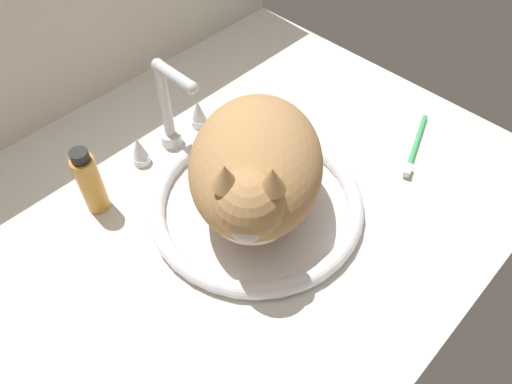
{
  "coord_description": "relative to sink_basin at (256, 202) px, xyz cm",
  "views": [
    {
      "loc": [
        -33.18,
        -39.88,
        68.3
      ],
      "look_at": [
        3.54,
        -4.27,
        7.0
      ],
      "focal_mm": 33.95,
      "sensor_mm": 36.0,
      "label": 1
    }
  ],
  "objects": [
    {
      "name": "faucet",
      "position": [
        -0.0,
        21.6,
        6.17
      ],
      "size": [
        17.45,
        11.52,
        18.92
      ],
      "color": "silver",
      "rests_on": "countertop"
    },
    {
      "name": "cat",
      "position": [
        -1.26,
        -1.02,
        9.86
      ],
      "size": [
        34.89,
        33.51,
        19.14
      ],
      "color": "tan",
      "rests_on": "sink_basin"
    },
    {
      "name": "sink_basin",
      "position": [
        0.0,
        0.0,
        0.0
      ],
      "size": [
        36.37,
        36.37,
        2.77
      ],
      "color": "white",
      "rests_on": "countertop"
    },
    {
      "name": "toothbrush",
      "position": [
        31.08,
        -11.9,
        -0.61
      ],
      "size": [
        16.99,
        7.18,
        1.7
      ],
      "color": "#3FB266",
      "rests_on": "countertop"
    },
    {
      "name": "backsplash_wall",
      "position": [
        -3.54,
        45.45,
        17.85
      ],
      "size": [
        103.45,
        2.4,
        44.15
      ],
      "primitive_type": "cube",
      "color": "silver",
      "rests_on": "ground"
    },
    {
      "name": "amber_bottle",
      "position": [
        -18.56,
        19.51,
        4.98
      ],
      "size": [
        3.86,
        3.86,
        13.14
      ],
      "color": "gold",
      "rests_on": "countertop"
    },
    {
      "name": "countertop",
      "position": [
        -3.54,
        4.27,
        -2.73
      ],
      "size": [
        103.45,
        79.96,
        3.0
      ],
      "primitive_type": "cube",
      "color": "silver",
      "rests_on": "ground"
    }
  ]
}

